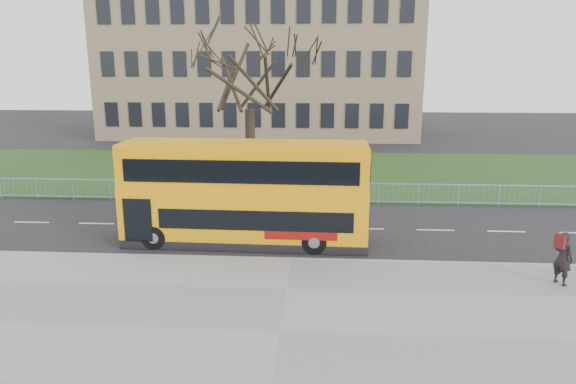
% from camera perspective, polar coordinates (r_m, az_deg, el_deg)
% --- Properties ---
extents(ground, '(120.00, 120.00, 0.00)m').
position_cam_1_polar(ground, '(20.17, 0.60, -6.14)').
color(ground, black).
rests_on(ground, ground).
extents(pavement, '(80.00, 10.50, 0.12)m').
position_cam_1_polar(pavement, '(14.01, -0.91, -15.41)').
color(pavement, slate).
rests_on(pavement, ground).
extents(kerb, '(80.00, 0.20, 0.14)m').
position_cam_1_polar(kerb, '(18.70, 0.35, -7.56)').
color(kerb, gray).
rests_on(kerb, ground).
extents(grass_verge, '(80.00, 15.40, 0.08)m').
position_cam_1_polar(grass_verge, '(33.94, 1.87, 2.24)').
color(grass_verge, '#1D3B15').
rests_on(grass_verge, ground).
extents(guard_railing, '(40.00, 0.12, 1.10)m').
position_cam_1_polar(guard_railing, '(26.32, 1.36, -0.07)').
color(guard_railing, '#7FB2E2').
rests_on(guard_railing, ground).
extents(bare_tree, '(7.36, 7.36, 10.52)m').
position_cam_1_polar(bare_tree, '(29.24, -4.30, 10.80)').
color(bare_tree, black).
rests_on(bare_tree, grass_verge).
extents(civic_building, '(30.00, 15.00, 14.00)m').
position_cam_1_polar(civic_building, '(54.25, -2.81, 14.02)').
color(civic_building, '#866E55').
rests_on(civic_building, ground).
extents(yellow_bus, '(9.57, 2.50, 3.99)m').
position_cam_1_polar(yellow_bus, '(20.10, -4.82, 0.13)').
color(yellow_bus, '#FFA40A').
rests_on(yellow_bus, ground).
extents(pedestrian, '(0.68, 0.76, 1.74)m').
position_cam_1_polar(pedestrian, '(18.51, 28.23, -6.50)').
color(pedestrian, black).
rests_on(pedestrian, pavement).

